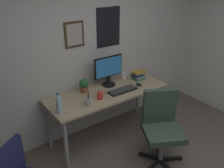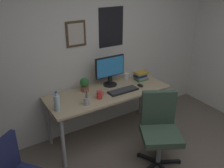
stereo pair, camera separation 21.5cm
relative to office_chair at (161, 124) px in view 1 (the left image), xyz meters
name	(u,v)px [view 1 (the left image)]	position (x,y,z in m)	size (l,w,h in m)	color
wall_back	(88,46)	(-0.31, 1.20, 0.77)	(4.40, 0.10, 2.60)	silver
desk	(108,96)	(-0.26, 0.79, 0.14)	(1.72, 0.66, 0.75)	tan
office_chair	(161,124)	(0.00, 0.00, 0.00)	(0.62, 0.62, 0.95)	#334738
monitor	(108,70)	(-0.13, 0.96, 0.46)	(0.46, 0.20, 0.43)	black
keyboard	(123,90)	(-0.09, 0.68, 0.23)	(0.43, 0.15, 0.03)	black
computer_mouse	(139,85)	(0.21, 0.68, 0.24)	(0.06, 0.11, 0.04)	black
water_bottle	(59,105)	(-1.04, 0.66, 0.32)	(0.07, 0.07, 0.25)	silver
coffee_mug_near	(100,95)	(-0.47, 0.67, 0.27)	(0.11, 0.07, 0.10)	red
coffee_mug_far	(124,76)	(0.20, 1.02, 0.26)	(0.11, 0.07, 0.09)	white
potted_plant	(84,85)	(-0.53, 0.97, 0.32)	(0.13, 0.13, 0.20)	brown
pen_cup	(88,102)	(-0.69, 0.60, 0.27)	(0.07, 0.07, 0.20)	#9EA0A5
book_stack_left	(138,75)	(0.37, 0.87, 0.29)	(0.20, 0.15, 0.14)	#33723F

